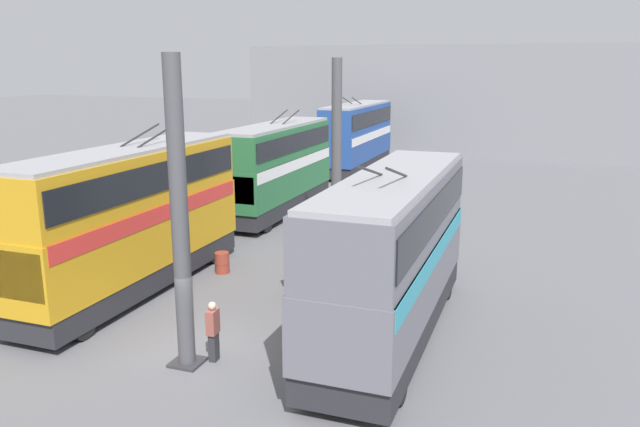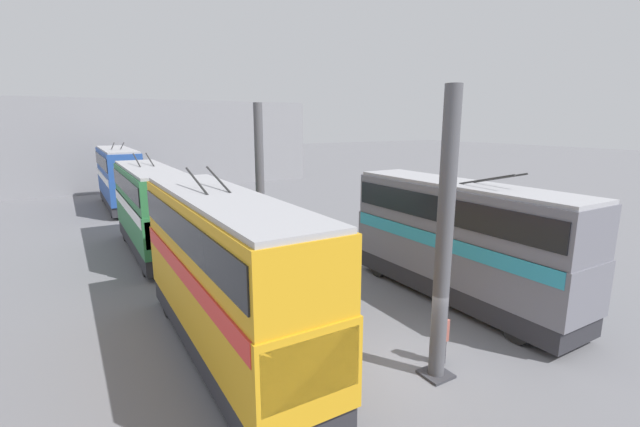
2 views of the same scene
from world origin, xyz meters
name	(u,v)px [view 2 (image 2 of 2)]	position (x,y,z in m)	size (l,w,h in m)	color
ground_plane	(418,364)	(0.00, 0.00, 0.00)	(240.00, 240.00, 0.00)	slate
depot_back_wall	(155,145)	(40.41, 0.00, 4.78)	(0.50, 36.00, 9.56)	gray
support_column_near	(444,244)	(-0.72, 0.00, 3.98)	(0.82, 0.82, 8.20)	#4C4C51
support_column_far	(260,186)	(11.97, 0.00, 3.98)	(0.82, 0.82, 8.20)	#4C4C51
bus_left_far	(459,234)	(2.86, -4.78, 2.79)	(10.37, 2.54, 5.52)	black
bus_right_near	(225,267)	(3.56, 4.78, 2.92)	(10.79, 2.54, 5.76)	black
bus_right_mid	(151,205)	(16.11, 4.78, 2.77)	(10.22, 2.54, 5.47)	black
bus_right_far	(119,175)	(31.20, 4.78, 2.87)	(11.12, 2.54, 5.68)	black
person_aisle_foreground	(441,336)	(-0.29, -0.59, 0.90)	(0.44, 0.27, 1.70)	#2D2D33
person_aisle_midway	(340,279)	(5.28, -0.60, 0.89)	(0.47, 0.46, 1.69)	#2D2D33
oil_drum	(253,298)	(6.35, 2.79, 0.41)	(0.59, 0.59, 0.82)	#933828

